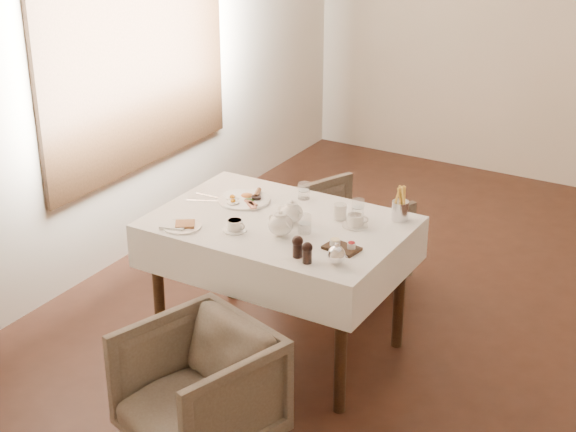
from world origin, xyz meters
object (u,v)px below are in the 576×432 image
(table, at_px, (279,242))
(breakfast_plate, at_px, (245,199))
(armchair_far, at_px, (342,239))
(armchair_near, at_px, (199,389))
(teapot_centre, at_px, (292,211))

(table, bearing_deg, breakfast_plate, 155.81)
(armchair_far, bearing_deg, armchair_near, 118.26)
(armchair_near, xyz_separation_m, armchair_far, (-0.15, 1.71, 0.01))
(table, xyz_separation_m, armchair_far, (-0.06, 0.84, -0.34))
(armchair_near, bearing_deg, armchair_far, 112.71)
(table, bearing_deg, teapot_centre, 10.67)
(armchair_near, bearing_deg, teapot_centre, 109.27)
(armchair_near, relative_size, breakfast_plate, 2.20)
(armchair_near, height_order, armchair_far, armchair_far)
(table, relative_size, armchair_near, 2.06)
(armchair_near, height_order, breakfast_plate, breakfast_plate)
(table, xyz_separation_m, armchair_near, (0.09, -0.86, -0.36))
(breakfast_plate, distance_m, teapot_centre, 0.39)
(table, height_order, teapot_centre, teapot_centre)
(armchair_near, bearing_deg, breakfast_plate, 128.89)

